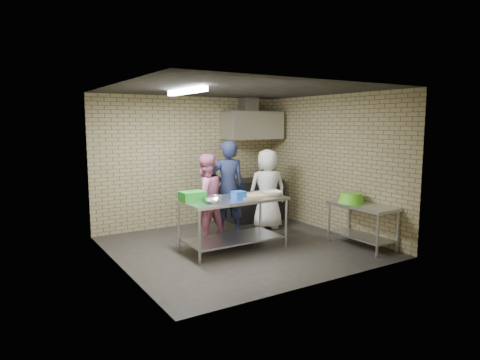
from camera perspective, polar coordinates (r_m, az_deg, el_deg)
name	(u,v)px	position (r m, az deg, el deg)	size (l,w,h in m)	color
floor	(241,247)	(7.48, 0.16, -9.00)	(4.20, 4.20, 0.00)	black
ceiling	(241,90)	(7.18, 0.17, 12.11)	(4.20, 4.20, 0.00)	black
back_wall	(191,161)	(8.95, -6.65, 2.54)	(4.20, 0.06, 2.70)	#978A5E
front_wall	(322,185)	(5.62, 11.05, -0.61)	(4.20, 0.06, 2.70)	#978A5E
left_wall	(119,179)	(6.35, -16.11, 0.18)	(0.06, 4.00, 2.70)	#978A5E
right_wall	(331,164)	(8.50, 12.26, 2.14)	(0.06, 4.00, 2.70)	#978A5E
prep_table	(233,224)	(7.25, -0.92, -5.91)	(1.77, 0.89, 0.89)	silver
side_counter	(362,226)	(7.69, 16.16, -5.93)	(0.60, 1.20, 0.75)	silver
stove	(253,200)	(9.43, 1.79, -2.67)	(1.20, 0.70, 0.90)	black
range_hood	(252,125)	(9.32, 1.67, 7.40)	(1.30, 0.60, 0.60)	silver
hood_duct	(249,105)	(9.45, 1.17, 10.14)	(0.35, 0.30, 0.30)	#A5A8AD
wall_shelf	(259,133)	(9.65, 2.53, 6.34)	(0.80, 0.20, 0.04)	#3F2B19
fluorescent_fixture	(186,91)	(6.70, -7.26, 11.85)	(0.10, 1.25, 0.08)	white
green_crate	(193,196)	(6.92, -6.43, -2.20)	(0.39, 0.30, 0.16)	#1C9823
blue_tub	(239,195)	(7.08, -0.17, -2.04)	(0.20, 0.20, 0.13)	blue
cutting_board	(251,196)	(7.32, 1.50, -2.12)	(0.54, 0.41, 0.03)	tan
mixing_bowl_a	(213,201)	(6.73, -3.71, -2.83)	(0.28, 0.28, 0.07)	#A9ABAF
mixing_bowl_b	(216,197)	(7.04, -3.24, -2.36)	(0.21, 0.21, 0.07)	silver
ceramic_bowl	(272,193)	(7.41, 4.32, -1.81)	(0.34, 0.34, 0.08)	beige
green_basin	(351,198)	(7.75, 14.82, -2.31)	(0.46, 0.46, 0.17)	#59C626
bottle_red	(249,128)	(9.51, 1.28, 6.99)	(0.07, 0.07, 0.18)	#B22619
bottle_green	(264,129)	(9.73, 3.27, 6.91)	(0.06, 0.06, 0.15)	green
man_navy	(228,188)	(8.11, -1.66, -1.07)	(0.67, 0.44, 1.82)	black
woman_pink	(205,197)	(7.78, -4.73, -2.32)	(0.78, 0.60, 1.60)	#C1668B
woman_white	(267,189)	(8.61, 3.72, -1.23)	(0.80, 0.52, 1.63)	white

